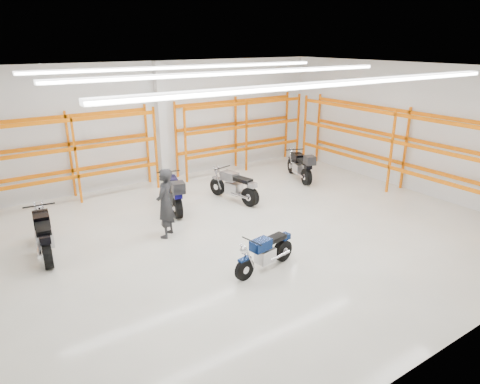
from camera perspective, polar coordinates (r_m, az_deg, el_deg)
ground at (r=12.39m, az=1.32°, el=-5.26°), size 14.00×14.00×0.00m
room_shell at (r=11.42m, az=1.37°, el=9.89°), size 14.02×12.02×4.51m
motorcycle_main at (r=10.32m, az=3.63°, el=-8.03°), size 1.86×0.62×0.92m
motorcycle_back_a at (r=11.93m, az=-24.67°, el=-5.34°), size 0.79×2.36×1.16m
motorcycle_back_b at (r=13.76m, az=-8.86°, el=-0.23°), size 1.00×2.38×1.23m
motorcycle_back_c at (r=14.48m, az=-0.63°, el=0.67°), size 0.81×2.19×1.09m
motorcycle_back_d at (r=16.80m, az=8.13°, el=3.39°), size 1.09×2.25×1.19m
standing_man at (r=11.91m, az=-9.94°, el=-1.49°), size 0.84×0.84×1.97m
structural_column at (r=16.60m, az=-10.44°, el=9.03°), size 0.32×0.32×4.50m
pallet_racking_back_left at (r=15.35m, az=-21.49°, el=5.36°), size 5.67×0.87×3.00m
pallet_racking_back_right at (r=18.01m, az=0.13°, el=8.66°), size 5.67×0.87×3.00m
pallet_racking_side at (r=16.26m, az=20.49°, el=6.32°), size 0.87×9.07×3.00m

